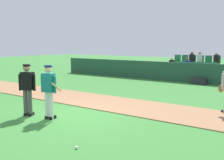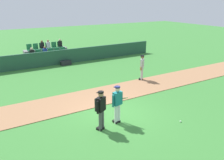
{
  "view_description": "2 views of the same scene",
  "coord_description": "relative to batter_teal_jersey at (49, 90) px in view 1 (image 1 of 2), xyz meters",
  "views": [
    {
      "loc": [
        6.58,
        -6.7,
        2.44
      ],
      "look_at": [
        0.74,
        1.34,
        1.14
      ],
      "focal_mm": 44.78,
      "sensor_mm": 36.0,
      "label": 1
    },
    {
      "loc": [
        -5.02,
        -8.44,
        5.2
      ],
      "look_at": [
        0.96,
        1.83,
        1.06
      ],
      "focal_mm": 36.44,
      "sensor_mm": 36.0,
      "label": 2
    }
  ],
  "objects": [
    {
      "name": "umpire_home_plate",
      "position": [
        -0.9,
        -0.15,
        0.03
      ],
      "size": [
        0.54,
        0.45,
        1.76
      ],
      "color": "#4C4C4C",
      "rests_on": "ground"
    },
    {
      "name": "dugout_fence",
      "position": [
        0.26,
        11.05,
        -0.35
      ],
      "size": [
        20.0,
        0.16,
        1.24
      ],
      "primitive_type": "cube",
      "color": "#234C38",
      "rests_on": "ground"
    },
    {
      "name": "baseball",
      "position": [
        2.5,
        -1.4,
        -0.93
      ],
      "size": [
        0.07,
        0.07,
        0.07
      ],
      "primitive_type": "sphere",
      "color": "white",
      "rests_on": "ground"
    },
    {
      "name": "batter_teal_jersey",
      "position": [
        0.0,
        0.0,
        0.0
      ],
      "size": [
        0.73,
        0.73,
        1.76
      ],
      "color": "white",
      "rests_on": "ground"
    },
    {
      "name": "stadium_bleachers",
      "position": [
        0.26,
        12.5,
        -0.46
      ],
      "size": [
        3.9,
        2.1,
        1.9
      ],
      "color": "slate",
      "rests_on": "ground"
    },
    {
      "name": "equipment_bag",
      "position": [
        1.3,
        10.6,
        -0.79
      ],
      "size": [
        0.9,
        0.36,
        0.36
      ],
      "primitive_type": "cube",
      "color": "#232328",
      "rests_on": "ground"
    },
    {
      "name": "ground_plane",
      "position": [
        0.26,
        0.73,
        -0.97
      ],
      "size": [
        80.0,
        80.0,
        0.0
      ],
      "primitive_type": "plane",
      "color": "#387A33"
    },
    {
      "name": "infield_dirt_path",
      "position": [
        0.26,
        3.11,
        -0.95
      ],
      "size": [
        28.0,
        2.51,
        0.03
      ],
      "primitive_type": "cube",
      "color": "#9E704C",
      "rests_on": "ground"
    }
  ]
}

